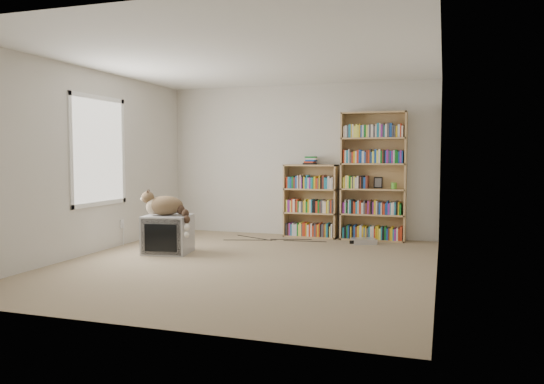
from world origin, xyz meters
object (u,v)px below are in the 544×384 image
(cat, at_px, (168,208))
(bookcase_tall, at_px, (373,180))
(crt_tv, at_px, (168,234))
(bookcase_short, at_px, (311,204))
(dvd_player, at_px, (364,241))

(cat, xyz_separation_m, bookcase_tall, (2.51, 2.02, 0.33))
(crt_tv, xyz_separation_m, bookcase_short, (1.53, 1.99, 0.28))
(bookcase_short, xyz_separation_m, dvd_player, (0.93, -0.40, -0.50))
(cat, xyz_separation_m, bookcase_short, (1.50, 2.01, -0.08))
(bookcase_tall, height_order, bookcase_short, bookcase_tall)
(dvd_player, bearing_deg, crt_tv, -169.47)
(cat, distance_m, dvd_player, 2.97)
(bookcase_tall, relative_size, bookcase_short, 1.69)
(dvd_player, bearing_deg, bookcase_short, 134.11)
(bookcase_short, bearing_deg, crt_tv, -127.52)
(bookcase_short, bearing_deg, dvd_player, -23.57)
(cat, xyz_separation_m, dvd_player, (2.43, 1.61, -0.58))
(cat, height_order, dvd_player, cat)
(bookcase_tall, bearing_deg, dvd_player, -101.46)
(crt_tv, bearing_deg, bookcase_short, 43.64)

